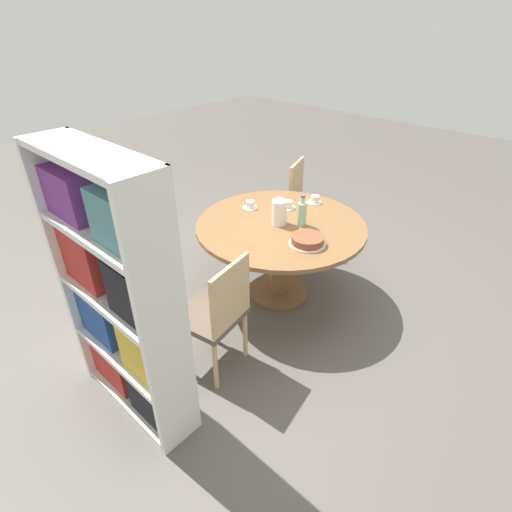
{
  "coord_description": "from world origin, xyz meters",
  "views": [
    {
      "loc": [
        -1.86,
        2.34,
        2.25
      ],
      "look_at": [
        0.0,
        0.31,
        0.54
      ],
      "focal_mm": 28.0,
      "sensor_mm": 36.0,
      "label": 1
    }
  ],
  "objects_px": {
    "chair_b": "(216,312)",
    "coffee_pot": "(279,211)",
    "chair_a": "(307,202)",
    "cake_main": "(307,240)",
    "cup_a": "(288,205)",
    "cup_b": "(315,200)",
    "cup_c": "(250,205)",
    "bookshelf": "(123,303)",
    "water_bottle": "(302,213)"
  },
  "relations": [
    {
      "from": "chair_a",
      "to": "cup_a",
      "type": "height_order",
      "value": "chair_a"
    },
    {
      "from": "cup_c",
      "to": "chair_a",
      "type": "bearing_deg",
      "value": -90.51
    },
    {
      "from": "chair_b",
      "to": "cup_b",
      "type": "xyz_separation_m",
      "value": [
        0.27,
        -1.51,
        0.26
      ]
    },
    {
      "from": "water_bottle",
      "to": "chair_b",
      "type": "bearing_deg",
      "value": 95.09
    },
    {
      "from": "chair_b",
      "to": "cup_c",
      "type": "distance_m",
      "value": 1.23
    },
    {
      "from": "chair_a",
      "to": "cup_c",
      "type": "height_order",
      "value": "chair_a"
    },
    {
      "from": "chair_a",
      "to": "cup_c",
      "type": "bearing_deg",
      "value": 160.35
    },
    {
      "from": "bookshelf",
      "to": "coffee_pot",
      "type": "height_order",
      "value": "bookshelf"
    },
    {
      "from": "chair_a",
      "to": "cake_main",
      "type": "bearing_deg",
      "value": -163.51
    },
    {
      "from": "cake_main",
      "to": "cup_a",
      "type": "distance_m",
      "value": 0.65
    },
    {
      "from": "chair_b",
      "to": "cup_a",
      "type": "xyz_separation_m",
      "value": [
        0.39,
        -1.25,
        0.26
      ]
    },
    {
      "from": "cup_a",
      "to": "cup_c",
      "type": "height_order",
      "value": "same"
    },
    {
      "from": "cup_b",
      "to": "cake_main",
      "type": "bearing_deg",
      "value": 121.18
    },
    {
      "from": "water_bottle",
      "to": "bookshelf",
      "type": "bearing_deg",
      "value": 87.53
    },
    {
      "from": "chair_a",
      "to": "cup_a",
      "type": "bearing_deg",
      "value": -178.71
    },
    {
      "from": "chair_a",
      "to": "chair_b",
      "type": "xyz_separation_m",
      "value": [
        -0.63,
        1.9,
        0.0
      ]
    },
    {
      "from": "chair_a",
      "to": "cup_c",
      "type": "relative_size",
      "value": 6.65
    },
    {
      "from": "coffee_pot",
      "to": "water_bottle",
      "type": "distance_m",
      "value": 0.18
    },
    {
      "from": "chair_a",
      "to": "cup_c",
      "type": "xyz_separation_m",
      "value": [
        0.01,
        0.88,
        0.26
      ]
    },
    {
      "from": "coffee_pot",
      "to": "chair_b",
      "type": "bearing_deg",
      "value": 104.41
    },
    {
      "from": "bookshelf",
      "to": "cup_c",
      "type": "distance_m",
      "value": 1.64
    },
    {
      "from": "cup_c",
      "to": "cake_main",
      "type": "bearing_deg",
      "value": 167.04
    },
    {
      "from": "cup_a",
      "to": "chair_b",
      "type": "bearing_deg",
      "value": 107.13
    },
    {
      "from": "chair_b",
      "to": "cake_main",
      "type": "bearing_deg",
      "value": 161.22
    },
    {
      "from": "chair_b",
      "to": "coffee_pot",
      "type": "xyz_separation_m",
      "value": [
        0.25,
        -0.96,
        0.34
      ]
    },
    {
      "from": "chair_a",
      "to": "coffee_pot",
      "type": "distance_m",
      "value": 1.07
    },
    {
      "from": "chair_b",
      "to": "bookshelf",
      "type": "height_order",
      "value": "bookshelf"
    },
    {
      "from": "chair_b",
      "to": "water_bottle",
      "type": "relative_size",
      "value": 3.46
    },
    {
      "from": "chair_b",
      "to": "water_bottle",
      "type": "height_order",
      "value": "water_bottle"
    },
    {
      "from": "chair_a",
      "to": "cake_main",
      "type": "xyz_separation_m",
      "value": [
        -0.76,
        1.05,
        0.26
      ]
    },
    {
      "from": "chair_b",
      "to": "cup_c",
      "type": "height_order",
      "value": "chair_b"
    },
    {
      "from": "bookshelf",
      "to": "water_bottle",
      "type": "distance_m",
      "value": 1.61
    },
    {
      "from": "cup_a",
      "to": "coffee_pot",
      "type": "bearing_deg",
      "value": 115.55
    },
    {
      "from": "chair_a",
      "to": "bookshelf",
      "type": "bearing_deg",
      "value": 171.57
    },
    {
      "from": "cup_a",
      "to": "cup_b",
      "type": "bearing_deg",
      "value": -113.29
    },
    {
      "from": "coffee_pot",
      "to": "cup_a",
      "type": "distance_m",
      "value": 0.33
    },
    {
      "from": "coffee_pot",
      "to": "cup_a",
      "type": "height_order",
      "value": "coffee_pot"
    },
    {
      "from": "cup_a",
      "to": "bookshelf",
      "type": "bearing_deg",
      "value": 97.01
    },
    {
      "from": "chair_b",
      "to": "coffee_pot",
      "type": "distance_m",
      "value": 1.05
    },
    {
      "from": "chair_a",
      "to": "cup_b",
      "type": "distance_m",
      "value": 0.59
    },
    {
      "from": "bookshelf",
      "to": "coffee_pot",
      "type": "distance_m",
      "value": 1.51
    },
    {
      "from": "coffee_pot",
      "to": "cup_b",
      "type": "distance_m",
      "value": 0.56
    },
    {
      "from": "coffee_pot",
      "to": "cake_main",
      "type": "distance_m",
      "value": 0.4
    },
    {
      "from": "chair_a",
      "to": "cup_b",
      "type": "height_order",
      "value": "chair_a"
    },
    {
      "from": "chair_a",
      "to": "bookshelf",
      "type": "relative_size",
      "value": 0.54
    },
    {
      "from": "bookshelf",
      "to": "coffee_pot",
      "type": "xyz_separation_m",
      "value": [
        0.08,
        -1.51,
        0.02
      ]
    },
    {
      "from": "chair_b",
      "to": "cup_c",
      "type": "xyz_separation_m",
      "value": [
        0.63,
        -1.02,
        0.26
      ]
    },
    {
      "from": "chair_b",
      "to": "cake_main",
      "type": "xyz_separation_m",
      "value": [
        -0.13,
        -0.84,
        0.26
      ]
    },
    {
      "from": "chair_a",
      "to": "cup_b",
      "type": "xyz_separation_m",
      "value": [
        -0.35,
        0.39,
        0.26
      ]
    },
    {
      "from": "cup_a",
      "to": "cup_c",
      "type": "relative_size",
      "value": 1.0
    }
  ]
}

